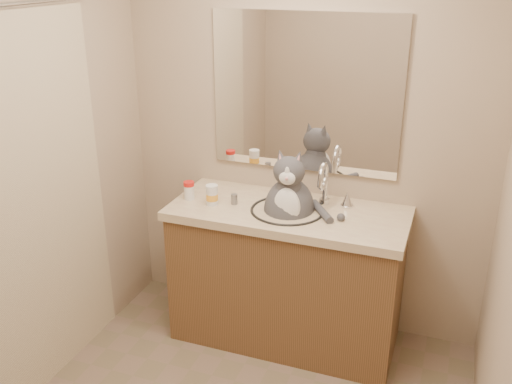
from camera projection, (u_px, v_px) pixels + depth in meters
room at (218, 221)px, 2.23m from camera, size 2.22×2.52×2.42m
vanity at (287, 272)px, 3.36m from camera, size 1.34×0.59×1.12m
mirror at (305, 94)px, 3.21m from camera, size 1.10×0.02×0.90m
shower_curtain at (25, 213)px, 2.72m from camera, size 0.02×1.30×1.93m
cat at (289, 206)px, 3.19m from camera, size 0.44×0.35×0.57m
pill_bottle_redcap at (189, 190)px, 3.32m from camera, size 0.06×0.06×0.11m
pill_bottle_orange at (212, 195)px, 3.24m from camera, size 0.08×0.08×0.12m
grey_canister at (234, 199)px, 3.26m from camera, size 0.04×0.04×0.06m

